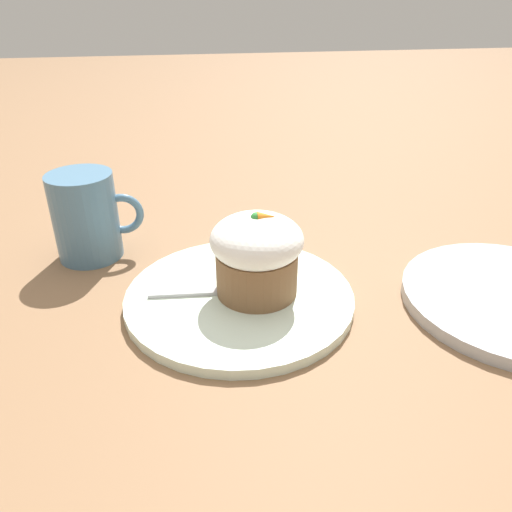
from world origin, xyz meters
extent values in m
plane|color=#846042|center=(0.00, 0.00, 0.00)|extent=(4.00, 4.00, 0.00)
cylinder|color=silver|center=(0.00, 0.00, 0.01)|extent=(0.23, 0.23, 0.01)
cylinder|color=brown|center=(0.02, 0.00, 0.03)|extent=(0.08, 0.08, 0.05)
ellipsoid|color=white|center=(0.02, 0.00, 0.07)|extent=(0.09, 0.09, 0.05)
cone|color=orange|center=(0.03, 0.00, 0.09)|extent=(0.02, 0.01, 0.01)
sphere|color=green|center=(0.02, 0.00, 0.09)|extent=(0.01, 0.01, 0.01)
cube|color=#B7B7BC|center=(-0.05, 0.01, 0.01)|extent=(0.08, 0.02, 0.00)
ellipsoid|color=#B7B7BC|center=(0.00, 0.00, 0.01)|extent=(0.04, 0.03, 0.01)
cylinder|color=teal|center=(-0.16, 0.13, 0.05)|extent=(0.07, 0.07, 0.10)
torus|color=teal|center=(-0.12, 0.13, 0.05)|extent=(0.05, 0.01, 0.05)
camera|label=1|loc=(-0.05, -0.42, 0.29)|focal=35.00mm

